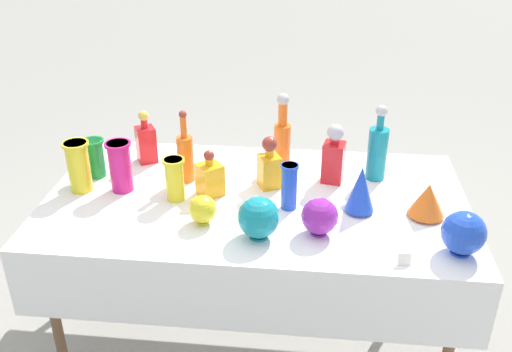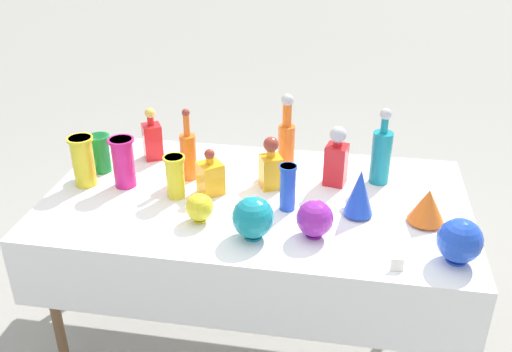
{
  "view_description": "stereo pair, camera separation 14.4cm",
  "coord_description": "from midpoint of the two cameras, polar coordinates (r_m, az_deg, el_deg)",
  "views": [
    {
      "loc": [
        0.22,
        -2.13,
        1.99
      ],
      "look_at": [
        0.0,
        0.0,
        0.86
      ],
      "focal_mm": 40.0,
      "sensor_mm": 36.0,
      "label": 1
    },
    {
      "loc": [
        0.37,
        -2.11,
        1.99
      ],
      "look_at": [
        0.0,
        0.0,
        0.86
      ],
      "focal_mm": 40.0,
      "sensor_mm": 36.0,
      "label": 2
    }
  ],
  "objects": [
    {
      "name": "ground_plane",
      "position": [
        2.92,
        1.46,
        -15.09
      ],
      "size": [
        40.0,
        40.0,
        0.0
      ],
      "primitive_type": "plane",
      "color": "gray"
    },
    {
      "name": "display_table",
      "position": [
        2.47,
        1.54,
        -3.64
      ],
      "size": [
        1.81,
        1.0,
        0.76
      ],
      "color": "white",
      "rests_on": "ground"
    },
    {
      "name": "tall_bottle_0",
      "position": [
        2.66,
        4.62,
        3.78
      ],
      "size": [
        0.08,
        0.08,
        0.37
      ],
      "color": "orange",
      "rests_on": "display_table"
    },
    {
      "name": "tall_bottle_1",
      "position": [
        2.6,
        13.98,
        2.14
      ],
      "size": [
        0.09,
        0.09,
        0.35
      ],
      "color": "teal",
      "rests_on": "display_table"
    },
    {
      "name": "tall_bottle_2",
      "position": [
        2.57,
        -5.2,
        2.21
      ],
      "size": [
        0.07,
        0.07,
        0.34
      ],
      "color": "orange",
      "rests_on": "display_table"
    },
    {
      "name": "square_decanter_0",
      "position": [
        2.8,
        -8.89,
        3.7
      ],
      "size": [
        0.12,
        0.12,
        0.26
      ],
      "color": "red",
      "rests_on": "display_table"
    },
    {
      "name": "square_decanter_1",
      "position": [
        2.5,
        3.14,
        1.02
      ],
      "size": [
        0.12,
        0.12,
        0.24
      ],
      "color": "orange",
      "rests_on": "display_table"
    },
    {
      "name": "square_decanter_2",
      "position": [
        2.46,
        -2.91,
        -0.04
      ],
      "size": [
        0.14,
        0.14,
        0.21
      ],
      "color": "orange",
      "rests_on": "display_table"
    },
    {
      "name": "square_decanter_3",
      "position": [
        2.55,
        9.65,
        1.74
      ],
      "size": [
        0.11,
        0.11,
        0.28
      ],
      "color": "red",
      "rests_on": "display_table"
    },
    {
      "name": "slender_vase_0",
      "position": [
        2.44,
        -6.43,
        0.04
      ],
      "size": [
        0.09,
        0.09,
        0.19
      ],
      "color": "yellow",
      "rests_on": "display_table"
    },
    {
      "name": "slender_vase_1",
      "position": [
        2.34,
        4.95,
        -1.05
      ],
      "size": [
        0.07,
        0.07,
        0.2
      ],
      "color": "blue",
      "rests_on": "display_table"
    },
    {
      "name": "slender_vase_2",
      "position": [
        2.55,
        -11.58,
        1.44
      ],
      "size": [
        0.11,
        0.11,
        0.23
      ],
      "color": "#C61972",
      "rests_on": "display_table"
    },
    {
      "name": "slender_vase_3",
      "position": [
        2.72,
        -13.81,
        2.32
      ],
      "size": [
        0.1,
        0.1,
        0.18
      ],
      "color": "#198C38",
      "rests_on": "display_table"
    },
    {
      "name": "slender_vase_4",
      "position": [
        2.6,
        -15.41,
        1.55
      ],
      "size": [
        0.11,
        0.11,
        0.23
      ],
      "color": "yellow",
      "rests_on": "display_table"
    },
    {
      "name": "fluted_vase_0",
      "position": [
        2.33,
        12.07,
        -1.65
      ],
      "size": [
        0.12,
        0.12,
        0.21
      ],
      "color": "blue",
      "rests_on": "display_table"
    },
    {
      "name": "fluted_vase_1",
      "position": [
        2.37,
        18.46,
        -2.86
      ],
      "size": [
        0.15,
        0.15,
        0.15
      ],
      "color": "orange",
      "rests_on": "display_table"
    },
    {
      "name": "round_bowl_0",
      "position": [
        2.27,
        -3.87,
        -3.18
      ],
      "size": [
        0.11,
        0.11,
        0.12
      ],
      "color": "yellow",
      "rests_on": "display_table"
    },
    {
      "name": "round_bowl_1",
      "position": [
        2.18,
        21.52,
        -6.07
      ],
      "size": [
        0.16,
        0.16,
        0.17
      ],
      "color": "blue",
      "rests_on": "display_table"
    },
    {
      "name": "round_bowl_2",
      "position": [
        2.16,
        1.61,
        -4.21
      ],
      "size": [
        0.16,
        0.16,
        0.17
      ],
      "color": "teal",
      "rests_on": "display_table"
    },
    {
      "name": "round_bowl_3",
      "position": [
        2.19,
        7.78,
        -4.27
      ],
      "size": [
        0.14,
        0.14,
        0.15
      ],
      "color": "purple",
      "rests_on": "display_table"
    },
    {
      "name": "price_tag_left",
      "position": [
        2.1,
        15.87,
        -8.6
      ],
      "size": [
        0.05,
        0.02,
        0.05
      ],
      "primitive_type": "cube",
      "rotation": [
        -0.21,
        0.0,
        0.1
      ],
      "color": "white",
      "rests_on": "display_table"
    },
    {
      "name": "cardboard_box_behind_left",
      "position": [
        3.61,
        -2.52,
        -2.47
      ],
      "size": [
        0.61,
        0.57,
        0.42
      ],
      "color": "tan",
      "rests_on": "ground"
    }
  ]
}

